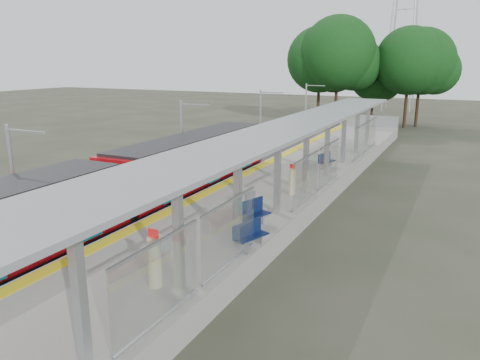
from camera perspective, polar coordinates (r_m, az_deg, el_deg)
name	(u,v)px	position (r m, az deg, el deg)	size (l,w,h in m)	color
trackbed	(216,185)	(29.57, -2.95, -0.58)	(3.00, 70.00, 0.24)	#59544C
platform	(283,187)	(27.64, 5.24, -0.88)	(6.00, 50.00, 1.00)	gray
tactile_strip	(244,174)	(28.48, 0.47, 0.70)	(0.60, 50.00, 0.02)	gold
end_fence	(369,121)	(51.16, 15.42, 6.97)	(6.00, 0.10, 1.20)	#9EA0A5
train	(109,193)	(21.43, -15.64, -1.57)	(2.74, 27.60, 3.62)	black
canopy	(287,136)	(22.81, 5.78, 5.36)	(3.27, 38.00, 3.66)	#9EA0A5
tree_cluster	(369,60)	(58.69, 15.40, 13.93)	(19.14, 12.47, 12.88)	#382316
catenary_masts	(183,141)	(29.01, -6.95, 4.68)	(2.08, 48.16, 5.40)	#9EA0A5
bench_near	(250,234)	(17.34, 1.17, -6.63)	(0.91, 1.54, 1.01)	#0E1C4A
bench_mid	(251,213)	(19.35, 1.36, -4.09)	(1.05, 1.80, 1.18)	#0E1C4A
bench_far	(326,160)	(30.46, 10.43, 2.37)	(0.81, 1.54, 1.01)	#0E1C4A
info_pillar_near	(155,262)	(14.64, -10.37, -9.80)	(0.42, 0.42, 1.87)	beige
info_pillar_far	(292,182)	(24.19, 6.35, -0.19)	(0.36, 0.36, 1.61)	beige
litter_bin	(250,200)	(21.60, 1.27, -2.44)	(0.49, 0.49, 1.00)	#9EA0A5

